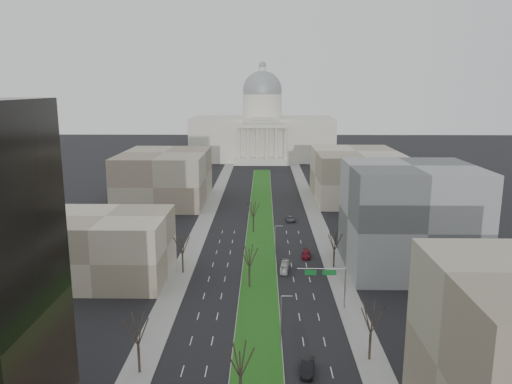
# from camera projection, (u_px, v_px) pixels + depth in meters

# --- Properties ---
(ground) EXTENTS (600.00, 600.00, 0.00)m
(ground) POSITION_uv_depth(u_px,v_px,m) (260.00, 233.00, 143.25)
(ground) COLOR black
(ground) RESTS_ON ground
(median) EXTENTS (8.00, 222.03, 0.20)m
(median) POSITION_uv_depth(u_px,v_px,m) (260.00, 233.00, 142.24)
(median) COLOR #999993
(median) RESTS_ON ground
(sidewalk_left) EXTENTS (5.00, 330.00, 0.15)m
(sidewalk_left) POSITION_uv_depth(u_px,v_px,m) (186.00, 262.00, 119.04)
(sidewalk_left) COLOR gray
(sidewalk_left) RESTS_ON ground
(sidewalk_right) EXTENTS (5.00, 330.00, 0.15)m
(sidewalk_right) POSITION_uv_depth(u_px,v_px,m) (333.00, 263.00, 118.51)
(sidewalk_right) COLOR gray
(sidewalk_right) RESTS_ON ground
(capitol) EXTENTS (80.00, 46.00, 55.00)m
(capitol) POSITION_uv_depth(u_px,v_px,m) (262.00, 131.00, 286.22)
(capitol) COLOR beige
(capitol) RESTS_ON ground
(building_beige_left) EXTENTS (26.00, 22.00, 14.00)m
(building_beige_left) POSITION_uv_depth(u_px,v_px,m) (107.00, 247.00, 108.07)
(building_beige_left) COLOR #9F937B
(building_beige_left) RESTS_ON ground
(building_grey_right) EXTENTS (28.00, 26.00, 24.00)m
(building_grey_right) POSITION_uv_depth(u_px,v_px,m) (410.00, 218.00, 112.85)
(building_grey_right) COLOR #595C5E
(building_grey_right) RESTS_ON ground
(building_far_left) EXTENTS (30.00, 40.00, 18.00)m
(building_far_left) POSITION_uv_depth(u_px,v_px,m) (165.00, 177.00, 181.06)
(building_far_left) COLOR gray
(building_far_left) RESTS_ON ground
(building_far_right) EXTENTS (30.00, 40.00, 18.00)m
(building_far_right) POSITION_uv_depth(u_px,v_px,m) (356.00, 175.00, 184.87)
(building_far_right) COLOR #9F937B
(building_far_right) RESTS_ON ground
(tree_left_mid) EXTENTS (5.40, 5.40, 9.72)m
(tree_left_mid) POSITION_uv_depth(u_px,v_px,m) (137.00, 329.00, 71.63)
(tree_left_mid) COLOR black
(tree_left_mid) RESTS_ON ground
(tree_left_far) EXTENTS (5.28, 5.28, 9.50)m
(tree_left_far) POSITION_uv_depth(u_px,v_px,m) (182.00, 244.00, 110.79)
(tree_left_far) COLOR black
(tree_left_far) RESTS_ON ground
(tree_right_mid) EXTENTS (5.52, 5.52, 9.94)m
(tree_right_mid) POSITION_uv_depth(u_px,v_px,m) (371.00, 317.00, 74.98)
(tree_right_mid) COLOR black
(tree_right_mid) RESTS_ON ground
(tree_right_far) EXTENTS (5.04, 5.04, 9.07)m
(tree_right_far) POSITION_uv_depth(u_px,v_px,m) (334.00, 241.00, 114.24)
(tree_right_far) COLOR black
(tree_right_far) RESTS_ON ground
(tree_median_a) EXTENTS (5.40, 5.40, 9.72)m
(tree_median_a) POSITION_uv_depth(u_px,v_px,m) (240.00, 359.00, 63.57)
(tree_median_a) COLOR black
(tree_median_a) RESTS_ON ground
(tree_median_b) EXTENTS (5.40, 5.40, 9.72)m
(tree_median_b) POSITION_uv_depth(u_px,v_px,m) (249.00, 256.00, 102.70)
(tree_median_b) COLOR black
(tree_median_b) RESTS_ON ground
(tree_median_c) EXTENTS (5.40, 5.40, 9.72)m
(tree_median_c) POSITION_uv_depth(u_px,v_px,m) (253.00, 209.00, 141.83)
(tree_median_c) COLOR black
(tree_median_c) RESTS_ON ground
(streetlamp_median_b) EXTENTS (1.90, 0.20, 9.16)m
(streetlamp_median_b) POSITION_uv_depth(u_px,v_px,m) (281.00, 321.00, 78.61)
(streetlamp_median_b) COLOR gray
(streetlamp_median_b) RESTS_ON ground
(streetlamp_median_c) EXTENTS (1.90, 0.20, 9.16)m
(streetlamp_median_c) POSITION_uv_depth(u_px,v_px,m) (276.00, 243.00, 117.74)
(streetlamp_median_c) COLOR gray
(streetlamp_median_c) RESTS_ON ground
(mast_arm_signs) EXTENTS (9.12, 0.24, 8.09)m
(mast_arm_signs) POSITION_uv_depth(u_px,v_px,m) (331.00, 278.00, 92.89)
(mast_arm_signs) COLOR gray
(mast_arm_signs) RESTS_ON ground
(car_black) EXTENTS (2.54, 5.40, 1.71)m
(car_black) POSITION_uv_depth(u_px,v_px,m) (308.00, 367.00, 72.92)
(car_black) COLOR black
(car_black) RESTS_ON ground
(car_red) EXTENTS (2.59, 5.28, 1.48)m
(car_red) POSITION_uv_depth(u_px,v_px,m) (306.00, 254.00, 122.42)
(car_red) COLOR maroon
(car_red) RESTS_ON ground
(car_grey_far) EXTENTS (2.65, 5.45, 1.49)m
(car_grey_far) POSITION_uv_depth(u_px,v_px,m) (290.00, 219.00, 155.45)
(car_grey_far) COLOR #505158
(car_grey_far) RESTS_ON ground
(box_van) EXTENTS (2.47, 7.16, 1.95)m
(box_van) POSITION_uv_depth(u_px,v_px,m) (285.00, 267.00, 113.41)
(box_van) COLOR silver
(box_van) RESTS_ON ground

